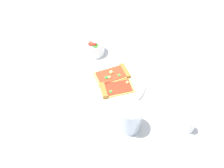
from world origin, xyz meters
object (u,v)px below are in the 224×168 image
object	(u,v)px
paper_napkin	(54,68)
plate	(115,83)
soda_glass	(130,118)
pizza_slice_far	(114,74)
pizza_slice_near	(115,89)
salad_bowl	(94,47)
pepper_shaker	(191,125)

from	to	relation	value
paper_napkin	plate	bearing A→B (deg)	6.61
soda_glass	paper_napkin	world-z (taller)	soda_glass
plate	pizza_slice_far	xyz separation A→B (m)	(-0.02, 0.03, 0.01)
pizza_slice_near	pizza_slice_far	bearing A→B (deg)	117.81
salad_bowl	pepper_shaker	bearing A→B (deg)	-23.23
pizza_slice_near	pepper_shaker	bearing A→B (deg)	-7.69
plate	soda_glass	size ratio (longest dim) A/B	2.14
pizza_slice_near	pepper_shaker	size ratio (longest dim) A/B	1.98
pizza_slice_far	pepper_shaker	distance (m)	0.37
soda_glass	pizza_slice_near	bearing A→B (deg)	133.37
pizza_slice_near	soda_glass	world-z (taller)	soda_glass
plate	pizza_slice_near	xyz separation A→B (m)	(0.02, -0.04, 0.01)
pizza_slice_near	salad_bowl	distance (m)	0.26
plate	soda_glass	world-z (taller)	soda_glass
plate	salad_bowl	bearing A→B (deg)	141.89
plate	salad_bowl	world-z (taller)	salad_bowl
plate	pizza_slice_far	distance (m)	0.04
paper_napkin	pepper_shaker	size ratio (longest dim) A/B	2.08
salad_bowl	soda_glass	bearing A→B (deg)	-44.10
pizza_slice_near	soda_glass	distance (m)	0.17
pizza_slice_far	paper_napkin	size ratio (longest dim) A/B	1.04
pizza_slice_far	plate	bearing A→B (deg)	-57.98
pizza_slice_near	pizza_slice_far	size ratio (longest dim) A/B	0.91
soda_glass	paper_napkin	size ratio (longest dim) A/B	0.77
pizza_slice_near	pepper_shaker	world-z (taller)	pepper_shaker
salad_bowl	paper_napkin	world-z (taller)	salad_bowl
plate	pizza_slice_near	world-z (taller)	pizza_slice_near
plate	paper_napkin	xyz separation A→B (m)	(-0.29, -0.03, -0.01)
plate	paper_napkin	size ratio (longest dim) A/B	1.66
plate	pepper_shaker	xyz separation A→B (m)	(0.34, -0.08, 0.03)
pizza_slice_near	pepper_shaker	xyz separation A→B (m)	(0.32, -0.04, 0.02)
pizza_slice_far	soda_glass	bearing A→B (deg)	-51.62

